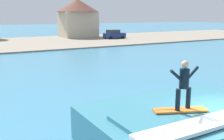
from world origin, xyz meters
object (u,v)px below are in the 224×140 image
wave_crest (186,124)px  surfer (184,83)px  house_gabled_white (78,16)px  car_far_shore (114,35)px  surfboard (180,110)px

wave_crest → surfer: size_ratio=4.29×
wave_crest → house_gabled_white: (14.49, 44.62, 3.75)m
car_far_shore → house_gabled_white: house_gabled_white is taller
surfer → car_far_shore: bearing=62.8°
car_far_shore → house_gabled_white: 8.96m
wave_crest → house_gabled_white: bearing=72.0°
wave_crest → surfboard: surfboard is taller
surfboard → house_gabled_white: size_ratio=0.22×
wave_crest → surfboard: bearing=-151.7°
surfboard → surfer: size_ratio=1.12×
wave_crest → surfer: (-0.62, -0.42, 1.74)m
car_far_shore → house_gabled_white: bearing=122.7°
wave_crest → surfer: 1.90m
wave_crest → surfboard: (-0.69, -0.37, 0.79)m
wave_crest → house_gabled_white: house_gabled_white is taller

